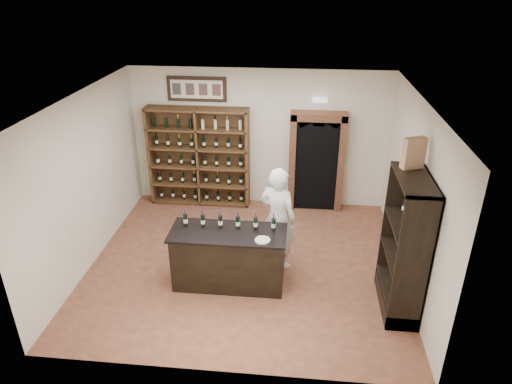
# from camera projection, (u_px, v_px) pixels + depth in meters

# --- Properties ---
(floor) EXTENTS (5.50, 5.50, 0.00)m
(floor) POSITION_uv_depth(u_px,v_px,m) (246.00, 263.00, 8.25)
(floor) COLOR brown
(floor) RESTS_ON ground
(ceiling) EXTENTS (5.50, 5.50, 0.00)m
(ceiling) POSITION_uv_depth(u_px,v_px,m) (244.00, 99.00, 6.94)
(ceiling) COLOR white
(ceiling) RESTS_ON wall_back
(wall_back) EXTENTS (5.50, 0.04, 3.00)m
(wall_back) POSITION_uv_depth(u_px,v_px,m) (259.00, 139.00, 9.83)
(wall_back) COLOR silver
(wall_back) RESTS_ON ground
(wall_left) EXTENTS (0.04, 5.00, 3.00)m
(wall_left) POSITION_uv_depth(u_px,v_px,m) (86.00, 181.00, 7.85)
(wall_left) COLOR silver
(wall_left) RESTS_ON ground
(wall_right) EXTENTS (0.04, 5.00, 3.00)m
(wall_right) POSITION_uv_depth(u_px,v_px,m) (414.00, 196.00, 7.35)
(wall_right) COLOR silver
(wall_right) RESTS_ON ground
(wine_shelf) EXTENTS (2.20, 0.38, 2.20)m
(wine_shelf) POSITION_uv_depth(u_px,v_px,m) (199.00, 157.00, 9.98)
(wine_shelf) COLOR #53381C
(wine_shelf) RESTS_ON ground
(framed_picture) EXTENTS (1.25, 0.04, 0.52)m
(framed_picture) POSITION_uv_depth(u_px,v_px,m) (197.00, 89.00, 9.47)
(framed_picture) COLOR black
(framed_picture) RESTS_ON wall_back
(arched_doorway) EXTENTS (1.17, 0.35, 2.17)m
(arched_doorway) POSITION_uv_depth(u_px,v_px,m) (316.00, 159.00, 9.72)
(arched_doorway) COLOR black
(arched_doorway) RESTS_ON ground
(emergency_light) EXTENTS (0.30, 0.10, 0.10)m
(emergency_light) POSITION_uv_depth(u_px,v_px,m) (320.00, 100.00, 9.25)
(emergency_light) COLOR white
(emergency_light) RESTS_ON wall_back
(tasting_counter) EXTENTS (1.88, 0.78, 1.00)m
(tasting_counter) POSITION_uv_depth(u_px,v_px,m) (229.00, 258.00, 7.52)
(tasting_counter) COLOR black
(tasting_counter) RESTS_ON ground
(counter_bottle_0) EXTENTS (0.07, 0.07, 0.30)m
(counter_bottle_0) POSITION_uv_depth(u_px,v_px,m) (185.00, 220.00, 7.43)
(counter_bottle_0) COLOR black
(counter_bottle_0) RESTS_ON tasting_counter
(counter_bottle_1) EXTENTS (0.07, 0.07, 0.30)m
(counter_bottle_1) POSITION_uv_depth(u_px,v_px,m) (203.00, 221.00, 7.41)
(counter_bottle_1) COLOR black
(counter_bottle_1) RESTS_ON tasting_counter
(counter_bottle_2) EXTENTS (0.07, 0.07, 0.30)m
(counter_bottle_2) POSITION_uv_depth(u_px,v_px,m) (220.00, 222.00, 7.38)
(counter_bottle_2) COLOR black
(counter_bottle_2) RESTS_ON tasting_counter
(counter_bottle_3) EXTENTS (0.07, 0.07, 0.30)m
(counter_bottle_3) POSITION_uv_depth(u_px,v_px,m) (238.00, 222.00, 7.35)
(counter_bottle_3) COLOR black
(counter_bottle_3) RESTS_ON tasting_counter
(counter_bottle_4) EXTENTS (0.07, 0.07, 0.30)m
(counter_bottle_4) POSITION_uv_depth(u_px,v_px,m) (256.00, 223.00, 7.33)
(counter_bottle_4) COLOR black
(counter_bottle_4) RESTS_ON tasting_counter
(counter_bottle_5) EXTENTS (0.07, 0.07, 0.30)m
(counter_bottle_5) POSITION_uv_depth(u_px,v_px,m) (274.00, 224.00, 7.30)
(counter_bottle_5) COLOR black
(counter_bottle_5) RESTS_ON tasting_counter
(side_cabinet) EXTENTS (0.48, 1.20, 2.20)m
(side_cabinet) POSITION_uv_depth(u_px,v_px,m) (403.00, 265.00, 6.89)
(side_cabinet) COLOR black
(side_cabinet) RESTS_ON ground
(shopkeeper) EXTENTS (0.81, 0.70, 1.88)m
(shopkeeper) POSITION_uv_depth(u_px,v_px,m) (278.00, 219.00, 7.81)
(shopkeeper) COLOR silver
(shopkeeper) RESTS_ON ground
(plate) EXTENTS (0.24, 0.24, 0.02)m
(plate) POSITION_uv_depth(u_px,v_px,m) (263.00, 240.00, 7.05)
(plate) COLOR white
(plate) RESTS_ON tasting_counter
(wine_crate) EXTENTS (0.35, 0.24, 0.46)m
(wine_crate) POSITION_uv_depth(u_px,v_px,m) (414.00, 153.00, 6.49)
(wine_crate) COLOR tan
(wine_crate) RESTS_ON side_cabinet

